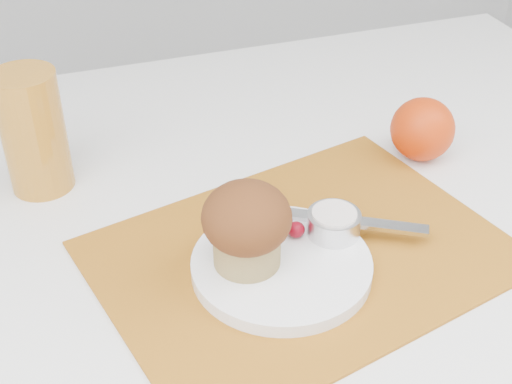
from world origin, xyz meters
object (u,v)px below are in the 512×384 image
object	(u,v)px
muffin	(247,225)
plate	(281,266)
juice_glass	(33,132)
orange	(422,129)

from	to	relation	value
muffin	plate	bearing A→B (deg)	-16.13
juice_glass	muffin	bearing A→B (deg)	-52.23
juice_glass	muffin	distance (m)	0.30
orange	juice_glass	xyz separation A→B (m)	(-0.46, 0.09, 0.03)
plate	muffin	xyz separation A→B (m)	(-0.03, 0.01, 0.05)
orange	plate	bearing A→B (deg)	-148.28
plate	muffin	bearing A→B (deg)	163.87
plate	orange	distance (m)	0.29
plate	juice_glass	size ratio (longest dim) A/B	1.25
plate	juice_glass	xyz separation A→B (m)	(-0.22, 0.24, 0.06)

